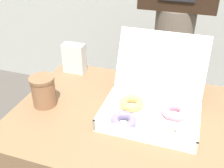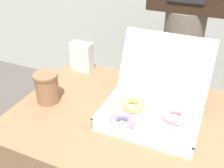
{
  "view_description": "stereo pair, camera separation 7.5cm",
  "coord_description": "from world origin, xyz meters",
  "px_view_note": "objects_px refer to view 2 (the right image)",
  "views": [
    {
      "loc": [
        0.15,
        -0.77,
        1.32
      ],
      "look_at": [
        -0.09,
        -0.03,
        0.84
      ],
      "focal_mm": 42.0,
      "sensor_mm": 36.0,
      "label": 1
    },
    {
      "loc": [
        0.22,
        -0.75,
        1.32
      ],
      "look_at": [
        -0.09,
        -0.03,
        0.84
      ],
      "focal_mm": 42.0,
      "sensor_mm": 36.0,
      "label": 2
    }
  ],
  "objects_px": {
    "donut_box": "(153,107)",
    "coffee_cup": "(47,88)",
    "person_customer": "(189,0)",
    "napkin_holder": "(82,57)"
  },
  "relations": [
    {
      "from": "napkin_holder",
      "to": "donut_box",
      "type": "bearing_deg",
      "value": -27.84
    },
    {
      "from": "person_customer",
      "to": "coffee_cup",
      "type": "bearing_deg",
      "value": -130.24
    },
    {
      "from": "coffee_cup",
      "to": "person_customer",
      "type": "height_order",
      "value": "person_customer"
    },
    {
      "from": "donut_box",
      "to": "coffee_cup",
      "type": "xyz_separation_m",
      "value": [
        -0.42,
        -0.07,
        0.02
      ]
    },
    {
      "from": "donut_box",
      "to": "person_customer",
      "type": "relative_size",
      "value": 0.19
    },
    {
      "from": "coffee_cup",
      "to": "napkin_holder",
      "type": "relative_size",
      "value": 0.87
    },
    {
      "from": "coffee_cup",
      "to": "person_customer",
      "type": "distance_m",
      "value": 0.72
    },
    {
      "from": "donut_box",
      "to": "napkin_holder",
      "type": "distance_m",
      "value": 0.48
    },
    {
      "from": "coffee_cup",
      "to": "napkin_holder",
      "type": "height_order",
      "value": "napkin_holder"
    },
    {
      "from": "person_customer",
      "to": "donut_box",
      "type": "bearing_deg",
      "value": -91.4
    }
  ]
}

